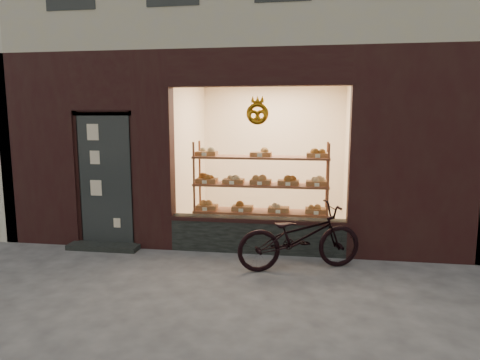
# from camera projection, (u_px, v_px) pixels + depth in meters

# --- Properties ---
(ground) EXTENTS (90.00, 90.00, 0.00)m
(ground) POSITION_uv_depth(u_px,v_px,m) (195.00, 310.00, 4.71)
(ground) COLOR #454445
(display_shelf) EXTENTS (2.20, 0.45, 1.70)m
(display_shelf) POSITION_uv_depth(u_px,v_px,m) (261.00, 194.00, 7.00)
(display_shelf) COLOR brown
(display_shelf) RESTS_ON ground
(bicycle) EXTENTS (1.85, 1.16, 0.92)m
(bicycle) POSITION_uv_depth(u_px,v_px,m) (299.00, 237.00, 5.91)
(bicycle) COLOR black
(bicycle) RESTS_ON ground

